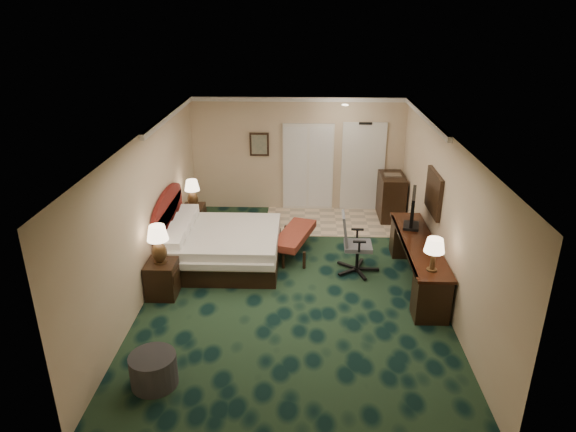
{
  "coord_description": "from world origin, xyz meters",
  "views": [
    {
      "loc": [
        0.16,
        -8.02,
        4.63
      ],
      "look_at": [
        -0.12,
        0.6,
        1.07
      ],
      "focal_mm": 32.0,
      "sensor_mm": 36.0,
      "label": 1
    }
  ],
  "objects_px": {
    "ottoman": "(154,370)",
    "minibar": "(391,197)",
    "lamp_near": "(159,244)",
    "desk": "(417,263)",
    "tv": "(413,210)",
    "bed_bench": "(294,243)",
    "bed": "(224,247)",
    "nightstand_near": "(163,279)",
    "desk_chair": "(358,243)",
    "nightstand_far": "(194,218)",
    "lamp_far": "(192,193)"
  },
  "relations": [
    {
      "from": "bed",
      "to": "desk",
      "type": "xyz_separation_m",
      "value": [
        3.54,
        -0.64,
        0.07
      ]
    },
    {
      "from": "bed",
      "to": "nightstand_near",
      "type": "relative_size",
      "value": 3.36
    },
    {
      "from": "lamp_far",
      "to": "tv",
      "type": "distance_m",
      "value": 4.66
    },
    {
      "from": "lamp_near",
      "to": "desk_chair",
      "type": "height_order",
      "value": "lamp_near"
    },
    {
      "from": "lamp_near",
      "to": "lamp_far",
      "type": "distance_m",
      "value": 2.72
    },
    {
      "from": "tv",
      "to": "desk_chair",
      "type": "bearing_deg",
      "value": -151.99
    },
    {
      "from": "bed_bench",
      "to": "tv",
      "type": "height_order",
      "value": "tv"
    },
    {
      "from": "nightstand_near",
      "to": "bed_bench",
      "type": "relative_size",
      "value": 0.44
    },
    {
      "from": "bed",
      "to": "ottoman",
      "type": "height_order",
      "value": "bed"
    },
    {
      "from": "nightstand_near",
      "to": "desk_chair",
      "type": "xyz_separation_m",
      "value": [
        3.4,
        0.96,
        0.27
      ]
    },
    {
      "from": "bed",
      "to": "minibar",
      "type": "distance_m",
      "value": 4.29
    },
    {
      "from": "desk",
      "to": "desk_chair",
      "type": "xyz_separation_m",
      "value": [
        -1.02,
        0.39,
        0.18
      ]
    },
    {
      "from": "nightstand_near",
      "to": "desk",
      "type": "distance_m",
      "value": 4.45
    },
    {
      "from": "lamp_near",
      "to": "bed_bench",
      "type": "distance_m",
      "value": 2.86
    },
    {
      "from": "ottoman",
      "to": "minibar",
      "type": "xyz_separation_m",
      "value": [
        3.95,
        5.86,
        0.29
      ]
    },
    {
      "from": "nightstand_near",
      "to": "minibar",
      "type": "xyz_separation_m",
      "value": [
        4.41,
        3.62,
        0.2
      ]
    },
    {
      "from": "bed",
      "to": "lamp_near",
      "type": "xyz_separation_m",
      "value": [
        -0.88,
        -1.21,
        0.63
      ]
    },
    {
      "from": "nightstand_near",
      "to": "bed_bench",
      "type": "bearing_deg",
      "value": 36.57
    },
    {
      "from": "tv",
      "to": "bed_bench",
      "type": "bearing_deg",
      "value": -178.03
    },
    {
      "from": "desk_chair",
      "to": "minibar",
      "type": "distance_m",
      "value": 2.85
    },
    {
      "from": "bed_bench",
      "to": "minibar",
      "type": "bearing_deg",
      "value": 59.16
    },
    {
      "from": "nightstand_near",
      "to": "desk",
      "type": "xyz_separation_m",
      "value": [
        4.41,
        0.57,
        0.09
      ]
    },
    {
      "from": "nightstand_far",
      "to": "lamp_near",
      "type": "height_order",
      "value": "lamp_near"
    },
    {
      "from": "bed",
      "to": "nightstand_far",
      "type": "distance_m",
      "value": 1.8
    },
    {
      "from": "bed_bench",
      "to": "desk_chair",
      "type": "xyz_separation_m",
      "value": [
        1.18,
        -0.69,
        0.33
      ]
    },
    {
      "from": "nightstand_far",
      "to": "minibar",
      "type": "bearing_deg",
      "value": 11.05
    },
    {
      "from": "nightstand_near",
      "to": "desk_chair",
      "type": "relative_size",
      "value": 0.54
    },
    {
      "from": "nightstand_far",
      "to": "lamp_far",
      "type": "relative_size",
      "value": 0.93
    },
    {
      "from": "nightstand_far",
      "to": "desk_chair",
      "type": "distance_m",
      "value": 3.88
    },
    {
      "from": "desk",
      "to": "nightstand_near",
      "type": "bearing_deg",
      "value": -172.69
    },
    {
      "from": "ottoman",
      "to": "tv",
      "type": "bearing_deg",
      "value": 41.36
    },
    {
      "from": "ottoman",
      "to": "desk_chair",
      "type": "bearing_deg",
      "value": 47.38
    },
    {
      "from": "nightstand_near",
      "to": "lamp_near",
      "type": "distance_m",
      "value": 0.65
    },
    {
      "from": "lamp_near",
      "to": "desk",
      "type": "height_order",
      "value": "lamp_near"
    },
    {
      "from": "tv",
      "to": "lamp_far",
      "type": "bearing_deg",
      "value": 174.12
    },
    {
      "from": "nightstand_far",
      "to": "tv",
      "type": "xyz_separation_m",
      "value": [
        4.42,
        -1.53,
        0.86
      ]
    },
    {
      "from": "lamp_far",
      "to": "ottoman",
      "type": "height_order",
      "value": "lamp_far"
    },
    {
      "from": "nightstand_far",
      "to": "desk",
      "type": "relative_size",
      "value": 0.21
    },
    {
      "from": "nightstand_far",
      "to": "tv",
      "type": "relative_size",
      "value": 0.65
    },
    {
      "from": "nightstand_near",
      "to": "lamp_near",
      "type": "height_order",
      "value": "lamp_near"
    },
    {
      "from": "lamp_far",
      "to": "desk_chair",
      "type": "distance_m",
      "value": 3.84
    },
    {
      "from": "lamp_near",
      "to": "nightstand_far",
      "type": "bearing_deg",
      "value": 90.37
    },
    {
      "from": "desk",
      "to": "tv",
      "type": "xyz_separation_m",
      "value": [
        -0.02,
        0.66,
        0.74
      ]
    },
    {
      "from": "nightstand_far",
      "to": "desk",
      "type": "xyz_separation_m",
      "value": [
        4.44,
        -2.19,
        0.12
      ]
    },
    {
      "from": "minibar",
      "to": "lamp_far",
      "type": "bearing_deg",
      "value": -168.4
    },
    {
      "from": "lamp_near",
      "to": "ottoman",
      "type": "bearing_deg",
      "value": -78.28
    },
    {
      "from": "lamp_far",
      "to": "nightstand_far",
      "type": "bearing_deg",
      "value": 110.32
    },
    {
      "from": "minibar",
      "to": "desk_chair",
      "type": "bearing_deg",
      "value": -110.78
    },
    {
      "from": "nightstand_near",
      "to": "minibar",
      "type": "bearing_deg",
      "value": 39.4
    },
    {
      "from": "ottoman",
      "to": "nightstand_near",
      "type": "bearing_deg",
      "value": 101.58
    }
  ]
}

